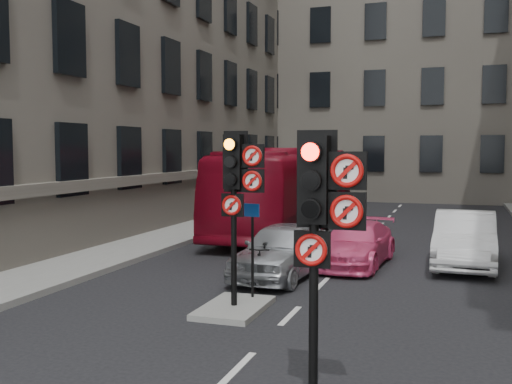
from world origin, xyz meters
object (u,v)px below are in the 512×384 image
Objects in this scene: signal_far at (238,180)px; motorcycle at (262,265)px; car_pink at (356,244)px; signal_near at (321,209)px; car_silver at (282,250)px; car_white at (465,239)px; info_sign at (252,237)px; motorcyclist at (313,235)px; bus_red at (289,190)px.

motorcycle is (-0.22, 2.29, -2.19)m from signal_far.
signal_far is 0.85× the size of car_pink.
signal_near reaches higher than car_pink.
car_silver is at bearing 90.77° from signal_far.
car_pink is (-2.95, -0.89, -0.16)m from car_white.
signal_near is at bearing -55.26° from info_sign.
signal_far is 2.09× the size of motorcycle.
signal_far is 1.75× the size of info_sign.
signal_far is 3.17m from motorcycle.
car_silver reaches higher than motorcycle.
car_pink is (1.56, 2.19, -0.10)m from car_silver.
car_white is at bearing 39.39° from car_silver.
signal_far is 1.47m from info_sign.
motorcyclist is at bearing 87.37° from signal_far.
bus_red reaches higher than car_silver.
signal_near is 5.50m from info_sign.
motorcycle is at bearing 89.26° from motorcyclist.
car_white is 6.32m from motorcycle.
car_white is 4.30m from motorcyclist.
car_white is (1.86, 10.53, -1.81)m from signal_near.
signal_far reaches higher than car_white.
signal_far is at bearing -91.43° from motorcycle.
signal_far reaches higher than motorcycle.
car_silver is at bearing 89.40° from motorcyclist.
signal_far reaches higher than info_sign.
motorcycle is at bearing -78.42° from bus_red.
motorcycle is at bearing 114.12° from signal_near.
signal_far is at bearing -88.06° from info_sign.
car_silver is 1.19m from motorcycle.
bus_red reaches higher than info_sign.
motorcycle is 1.05× the size of motorcyclist.
bus_red is (-3.61, 5.88, 1.07)m from car_pink.
car_silver is at bearing 98.79° from info_sign.
info_sign is at bearing -126.13° from car_white.
car_pink is (-1.08, 9.64, -1.97)m from signal_near.
motorcycle is (-2.82, 6.29, -2.07)m from signal_near.
bus_red reaches higher than motorcyclist.
motorcycle is (1.88, -9.23, -1.16)m from bus_red.
car_silver is (-0.05, 3.45, -1.99)m from signal_far.
car_silver is 2.05× the size of info_sign.
signal_near is at bearing -73.10° from bus_red.
motorcycle is (-4.68, -4.24, -0.25)m from car_white.
signal_near is 8.12m from car_silver.
signal_far is at bearing -84.18° from car_silver.
car_white is 3.08m from car_pink.
bus_red is (-2.05, 8.07, 0.97)m from car_silver.
signal_near is 1.75× the size of info_sign.
car_silver is (-2.65, 7.45, -1.87)m from signal_near.
signal_near is 2.09× the size of motorcycle.
signal_far reaches higher than motorcyclist.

